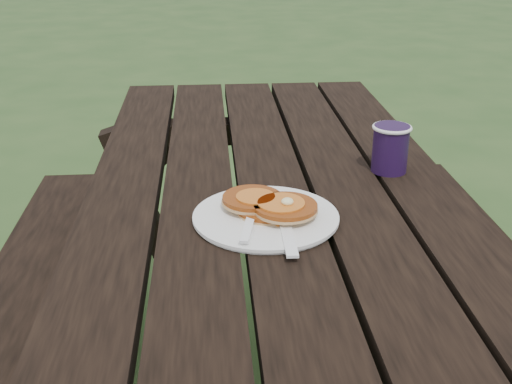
{
  "coord_description": "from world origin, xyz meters",
  "views": [
    {
      "loc": [
        -0.13,
        -1.14,
        1.27
      ],
      "look_at": [
        -0.05,
        -0.08,
        0.8
      ],
      "focal_mm": 45.0,
      "sensor_mm": 36.0,
      "label": 1
    }
  ],
  "objects": [
    {
      "name": "picnic_table",
      "position": [
        0.0,
        0.0,
        0.37
      ],
      "size": [
        1.36,
        1.8,
        0.75
      ],
      "color": "black",
      "rests_on": "ground"
    },
    {
      "name": "fork",
      "position": [
        -0.06,
        -0.16,
        0.77
      ],
      "size": [
        0.06,
        0.16,
        0.01
      ],
      "primitive_type": null,
      "rotation": [
        0.0,
        0.0,
        -0.2
      ],
      "color": "white",
      "rests_on": "plate"
    },
    {
      "name": "pancake_stack",
      "position": [
        -0.02,
        -0.09,
        0.77
      ],
      "size": [
        0.17,
        0.15,
        0.04
      ],
      "rotation": [
        0.0,
        0.0,
        -0.34
      ],
      "color": "#8A3C0F",
      "rests_on": "plate"
    },
    {
      "name": "coffee_cup",
      "position": [
        0.26,
        0.12,
        0.81
      ],
      "size": [
        0.08,
        0.08,
        0.1
      ],
      "rotation": [
        0.0,
        0.0,
        0.31
      ],
      "color": "black",
      "rests_on": "picnic_table"
    },
    {
      "name": "knife",
      "position": [
        0.0,
        -0.17,
        0.76
      ],
      "size": [
        0.02,
        0.18,
        0.0
      ],
      "primitive_type": "cube",
      "rotation": [
        0.0,
        0.0,
        -0.01
      ],
      "color": "white",
      "rests_on": "plate"
    },
    {
      "name": "plate",
      "position": [
        -0.03,
        -0.1,
        0.76
      ],
      "size": [
        0.31,
        0.31,
        0.01
      ],
      "primitive_type": "cylinder",
      "rotation": [
        0.0,
        0.0,
        0.25
      ],
      "color": "white",
      "rests_on": "picnic_table"
    }
  ]
}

